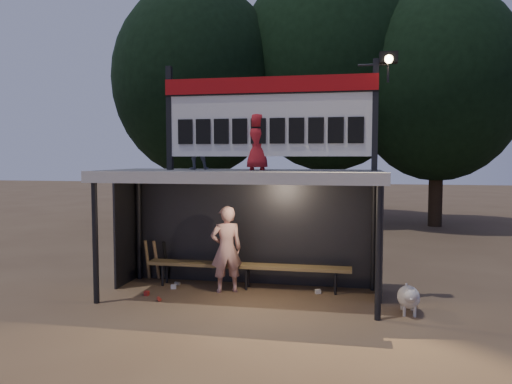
% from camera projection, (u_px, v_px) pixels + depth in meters
% --- Properties ---
extents(ground, '(80.00, 80.00, 0.00)m').
position_uv_depth(ground, '(241.00, 296.00, 9.17)').
color(ground, brown).
rests_on(ground, ground).
extents(player, '(0.71, 0.61, 1.64)m').
position_uv_depth(player, '(226.00, 249.00, 9.42)').
color(player, silver).
rests_on(player, ground).
extents(child_a, '(0.59, 0.52, 0.99)m').
position_uv_depth(child_a, '(196.00, 143.00, 9.37)').
color(child_a, slate).
rests_on(child_a, dugout_shelter).
extents(child_b, '(0.52, 0.36, 1.02)m').
position_uv_depth(child_b, '(257.00, 142.00, 8.94)').
color(child_b, '#A4191F').
rests_on(child_b, dugout_shelter).
extents(dugout_shelter, '(5.10, 2.08, 2.32)m').
position_uv_depth(dugout_shelter, '(244.00, 195.00, 9.28)').
color(dugout_shelter, '#404042').
rests_on(dugout_shelter, ground).
extents(scoreboard_assembly, '(4.10, 0.27, 1.99)m').
position_uv_depth(scoreboard_assembly, '(271.00, 114.00, 8.83)').
color(scoreboard_assembly, black).
rests_on(scoreboard_assembly, dugout_shelter).
extents(bench, '(4.00, 0.35, 0.48)m').
position_uv_depth(bench, '(247.00, 267.00, 9.68)').
color(bench, olive).
rests_on(bench, ground).
extents(tree_left, '(6.46, 6.46, 9.27)m').
position_uv_depth(tree_left, '(197.00, 81.00, 19.34)').
color(tree_left, '#2E2214').
rests_on(tree_left, ground).
extents(tree_mid, '(7.22, 7.22, 10.36)m').
position_uv_depth(tree_mid, '(329.00, 66.00, 19.81)').
color(tree_mid, black).
rests_on(tree_mid, ground).
extents(tree_right, '(6.08, 6.08, 8.72)m').
position_uv_depth(tree_right, '(438.00, 85.00, 18.14)').
color(tree_right, '#2F2115').
rests_on(tree_right, ground).
extents(dog, '(0.36, 0.81, 0.49)m').
position_uv_depth(dog, '(409.00, 297.00, 8.12)').
color(dog, '#EEE3CE').
rests_on(dog, ground).
extents(bats, '(0.48, 0.33, 0.84)m').
position_uv_depth(bats, '(156.00, 260.00, 10.33)').
color(bats, olive).
rests_on(bats, ground).
extents(litter, '(3.21, 1.23, 0.08)m').
position_uv_depth(litter, '(196.00, 291.00, 9.42)').
color(litter, '#AA221D').
rests_on(litter, ground).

